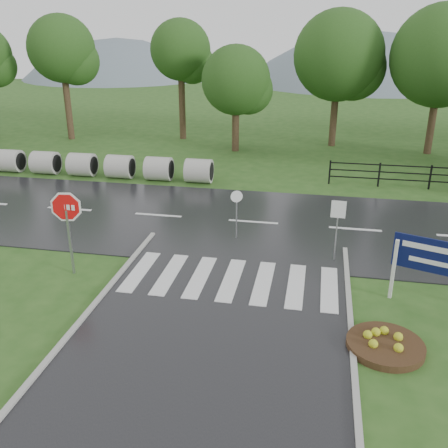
# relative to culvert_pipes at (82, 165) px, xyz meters

# --- Properties ---
(ground) EXTENTS (120.00, 120.00, 0.00)m
(ground) POSITION_rel_culvert_pipes_xyz_m (9.76, -15.00, -0.60)
(ground) COLOR #2A521B
(ground) RESTS_ON ground
(main_road) EXTENTS (90.00, 8.00, 0.04)m
(main_road) POSITION_rel_culvert_pipes_xyz_m (9.76, -5.00, -0.60)
(main_road) COLOR black
(main_road) RESTS_ON ground
(crosswalk) EXTENTS (6.50, 2.80, 0.02)m
(crosswalk) POSITION_rel_culvert_pipes_xyz_m (9.76, -10.00, -0.54)
(crosswalk) COLOR silver
(crosswalk) RESTS_ON ground
(fence_west) EXTENTS (9.58, 0.08, 1.20)m
(fence_west) POSITION_rel_culvert_pipes_xyz_m (17.51, 1.00, 0.12)
(fence_west) COLOR black
(fence_west) RESTS_ON ground
(hills) EXTENTS (102.00, 48.00, 48.00)m
(hills) POSITION_rel_culvert_pipes_xyz_m (13.25, 50.00, -16.14)
(hills) COLOR slate
(hills) RESTS_ON ground
(treeline) EXTENTS (83.20, 5.20, 10.00)m
(treeline) POSITION_rel_culvert_pipes_xyz_m (10.76, 9.00, -0.60)
(treeline) COLOR #1F4615
(treeline) RESTS_ON ground
(culvert_pipes) EXTENTS (13.90, 1.20, 1.20)m
(culvert_pipes) POSITION_rel_culvert_pipes_xyz_m (0.00, 0.00, 0.00)
(culvert_pipes) COLOR #9E9B93
(culvert_pipes) RESTS_ON ground
(stop_sign) EXTENTS (1.28, 0.23, 2.91)m
(stop_sign) POSITION_rel_culvert_pipes_xyz_m (4.69, -10.42, 1.41)
(stop_sign) COLOR #939399
(stop_sign) RESTS_ON ground
(estate_billboard) EXTENTS (2.15, 0.79, 1.94)m
(estate_billboard) POSITION_rel_culvert_pipes_xyz_m (15.52, -10.09, 0.73)
(estate_billboard) COLOR silver
(estate_billboard) RESTS_ON ground
(flower_bed) EXTENTS (1.90, 1.90, 0.38)m
(flower_bed) POSITION_rel_culvert_pipes_xyz_m (14.10, -12.71, -0.46)
(flower_bed) COLOR #332111
(flower_bed) RESTS_ON ground
(reg_sign_small) EXTENTS (0.48, 0.07, 2.16)m
(reg_sign_small) POSITION_rel_culvert_pipes_xyz_m (12.92, -7.92, 0.93)
(reg_sign_small) COLOR #939399
(reg_sign_small) RESTS_ON ground
(reg_sign_round) EXTENTS (0.42, 0.17, 1.90)m
(reg_sign_round) POSITION_rel_culvert_pipes_xyz_m (9.36, -6.72, 0.63)
(reg_sign_round) COLOR #939399
(reg_sign_round) RESTS_ON ground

